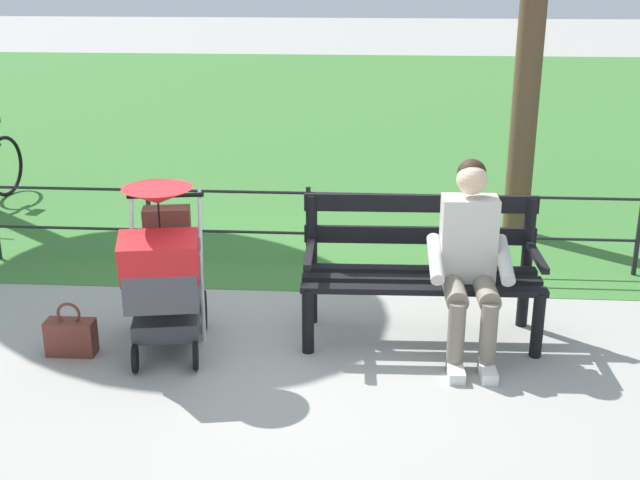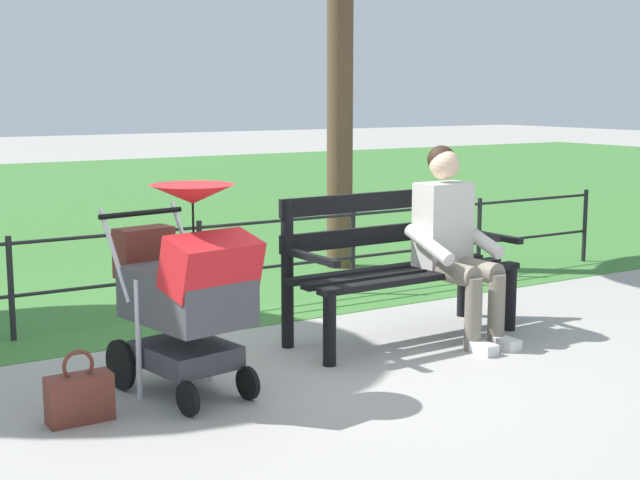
{
  "view_description": "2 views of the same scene",
  "coord_description": "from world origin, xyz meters",
  "px_view_note": "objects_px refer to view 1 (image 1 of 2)",
  "views": [
    {
      "loc": [
        -0.55,
        5.12,
        2.51
      ],
      "look_at": [
        -0.19,
        -0.05,
        0.7
      ],
      "focal_mm": 46.03,
      "sensor_mm": 36.0,
      "label": 1
    },
    {
      "loc": [
        2.7,
        4.65,
        1.62
      ],
      "look_at": [
        -0.2,
        -0.0,
        0.73
      ],
      "focal_mm": 50.99,
      "sensor_mm": 36.0,
      "label": 2
    }
  ],
  "objects_px": {
    "park_bench": "(421,263)",
    "person_on_bench": "(470,255)",
    "handbag": "(71,336)",
    "stroller": "(164,268)"
  },
  "relations": [
    {
      "from": "park_bench",
      "to": "person_on_bench",
      "type": "distance_m",
      "value": 0.4
    },
    {
      "from": "person_on_bench",
      "to": "handbag",
      "type": "xyz_separation_m",
      "value": [
        2.6,
        0.25,
        -0.55
      ]
    },
    {
      "from": "person_on_bench",
      "to": "park_bench",
      "type": "bearing_deg",
      "value": -36.66
    },
    {
      "from": "person_on_bench",
      "to": "stroller",
      "type": "height_order",
      "value": "person_on_bench"
    },
    {
      "from": "park_bench",
      "to": "stroller",
      "type": "xyz_separation_m",
      "value": [
        1.67,
        0.38,
        0.07
      ]
    },
    {
      "from": "person_on_bench",
      "to": "stroller",
      "type": "bearing_deg",
      "value": 4.6
    },
    {
      "from": "stroller",
      "to": "handbag",
      "type": "height_order",
      "value": "stroller"
    },
    {
      "from": "person_on_bench",
      "to": "stroller",
      "type": "relative_size",
      "value": 1.11
    },
    {
      "from": "handbag",
      "to": "person_on_bench",
      "type": "bearing_deg",
      "value": -174.51
    },
    {
      "from": "handbag",
      "to": "stroller",
      "type": "bearing_deg",
      "value": -171.73
    }
  ]
}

